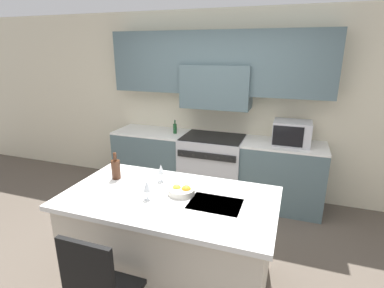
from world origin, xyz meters
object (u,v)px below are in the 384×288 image
(wine_glass_far, at_px, (161,170))
(oil_bottle_on_counter, at_px, (175,128))
(range_stove, at_px, (212,167))
(microwave, at_px, (292,133))
(wine_glass_near, at_px, (147,187))
(wine_bottle, at_px, (116,169))
(fruit_bowl, at_px, (182,191))

(wine_glass_far, bearing_deg, oil_bottle_on_counter, 107.69)
(range_stove, relative_size, wine_glass_far, 5.41)
(wine_glass_far, bearing_deg, microwave, 53.37)
(wine_glass_near, bearing_deg, oil_bottle_on_counter, 105.65)
(wine_bottle, height_order, wine_glass_far, wine_bottle)
(microwave, relative_size, wine_bottle, 1.76)
(microwave, xyz_separation_m, wine_bottle, (-1.62, -1.67, -0.09))
(wine_glass_near, height_order, oil_bottle_on_counter, oil_bottle_on_counter)
(microwave, distance_m, wine_glass_far, 1.96)
(microwave, bearing_deg, oil_bottle_on_counter, -179.90)
(wine_glass_near, bearing_deg, fruit_bowl, 37.62)
(wine_glass_far, xyz_separation_m, oil_bottle_on_counter, (-0.50, 1.57, -0.01))
(range_stove, distance_m, wine_glass_far, 1.65)
(microwave, height_order, oil_bottle_on_counter, microwave)
(range_stove, xyz_separation_m, oil_bottle_on_counter, (-0.60, 0.02, 0.54))
(microwave, bearing_deg, range_stove, -179.01)
(wine_bottle, relative_size, oil_bottle_on_counter, 1.33)
(wine_glass_near, bearing_deg, wine_bottle, 150.21)
(wine_glass_near, relative_size, wine_glass_far, 1.00)
(microwave, xyz_separation_m, wine_glass_near, (-1.12, -1.95, -0.07))
(range_stove, xyz_separation_m, microwave, (1.07, 0.02, 0.62))
(wine_glass_far, bearing_deg, wine_bottle, -168.31)
(wine_glass_far, bearing_deg, wine_glass_near, -83.20)
(fruit_bowl, bearing_deg, oil_bottle_on_counter, 114.25)
(microwave, height_order, wine_glass_near, microwave)
(oil_bottle_on_counter, bearing_deg, fruit_bowl, -65.75)
(range_stove, bearing_deg, microwave, 0.99)
(wine_glass_far, xyz_separation_m, fruit_bowl, (0.29, -0.19, -0.09))
(microwave, height_order, wine_bottle, microwave)
(range_stove, relative_size, oil_bottle_on_counter, 4.64)
(wine_bottle, relative_size, fruit_bowl, 1.12)
(microwave, xyz_separation_m, oil_bottle_on_counter, (-1.67, -0.00, -0.08))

